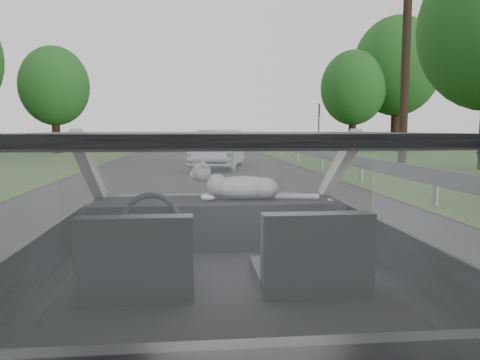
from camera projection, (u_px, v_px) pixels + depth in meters
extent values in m
cube|color=black|center=(223.00, 269.00, 2.46)|extent=(1.80, 4.00, 1.45)
cube|color=black|center=(217.00, 223.00, 3.07)|extent=(1.58, 0.45, 0.30)
cube|color=black|center=(138.00, 258.00, 2.12)|extent=(0.50, 0.72, 0.42)
cube|color=black|center=(311.00, 253.00, 2.20)|extent=(0.50, 0.72, 0.42)
torus|color=black|center=(151.00, 222.00, 2.73)|extent=(0.36, 0.36, 0.04)
ellipsoid|color=#9F9FA1|center=(243.00, 186.00, 3.06)|extent=(0.61, 0.20, 0.27)
cube|color=gray|center=(357.00, 162.00, 12.79)|extent=(0.05, 90.00, 0.32)
imported|color=silver|center=(219.00, 149.00, 17.65)|extent=(2.59, 4.68, 1.45)
cube|color=#0B5521|center=(319.00, 130.00, 25.04)|extent=(0.37, 1.12, 2.82)
cylinder|color=#2C2219|center=(406.00, 43.00, 15.25)|extent=(0.31, 0.31, 8.55)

